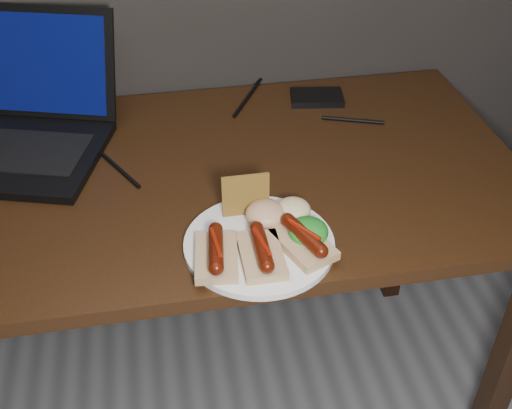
{
  "coord_description": "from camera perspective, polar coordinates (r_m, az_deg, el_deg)",
  "views": [
    {
      "loc": [
        -0.03,
        0.32,
        1.49
      ],
      "look_at": [
        0.12,
        1.17,
        0.82
      ],
      "focal_mm": 45.0,
      "sensor_mm": 36.0,
      "label": 1
    }
  ],
  "objects": [
    {
      "name": "desk_cables",
      "position": [
        1.42,
        -7.56,
        6.12
      ],
      "size": [
        0.93,
        0.43,
        0.01
      ],
      "color": "black",
      "rests_on": "desk"
    },
    {
      "name": "hard_drive",
      "position": [
        1.55,
        5.44,
        9.45
      ],
      "size": [
        0.13,
        0.09,
        0.02
      ],
      "primitive_type": "cube",
      "rotation": [
        0.0,
        0.0,
        -0.15
      ],
      "color": "black",
      "rests_on": "desk"
    },
    {
      "name": "coleslaw_mound",
      "position": [
        1.15,
        3.31,
        -0.46
      ],
      "size": [
        0.06,
        0.06,
        0.04
      ],
      "primitive_type": "ellipsoid",
      "color": "beige",
      "rests_on": "plate"
    },
    {
      "name": "plate",
      "position": [
        1.11,
        0.28,
        -3.54
      ],
      "size": [
        0.33,
        0.33,
        0.01
      ],
      "primitive_type": "cylinder",
      "rotation": [
        0.0,
        0.0,
        0.31
      ],
      "color": "white",
      "rests_on": "desk"
    },
    {
      "name": "crispbread",
      "position": [
        1.14,
        -0.94,
        0.84
      ],
      "size": [
        0.08,
        0.01,
        0.08
      ],
      "primitive_type": "cube",
      "color": "olive",
      "rests_on": "plate"
    },
    {
      "name": "bread_sausage_center",
      "position": [
        1.06,
        0.5,
        -4.24
      ],
      "size": [
        0.07,
        0.12,
        0.04
      ],
      "color": "tan",
      "rests_on": "plate"
    },
    {
      "name": "bread_sausage_right",
      "position": [
        1.09,
        4.25,
        -3.19
      ],
      "size": [
        0.11,
        0.13,
        0.04
      ],
      "color": "tan",
      "rests_on": "plate"
    },
    {
      "name": "salad_greens",
      "position": [
        1.1,
        4.66,
        -2.4
      ],
      "size": [
        0.07,
        0.07,
        0.04
      ],
      "primitive_type": "ellipsoid",
      "color": "#0F4F13",
      "rests_on": "plate"
    },
    {
      "name": "laptop",
      "position": [
        1.45,
        -20.45,
        6.9
      ],
      "size": [
        0.46,
        0.46,
        0.25
      ],
      "color": "black",
      "rests_on": "desk"
    },
    {
      "name": "bread_sausage_left",
      "position": [
        1.06,
        -3.56,
        -4.35
      ],
      "size": [
        0.08,
        0.12,
        0.04
      ],
      "color": "tan",
      "rests_on": "plate"
    },
    {
      "name": "salsa_mound",
      "position": [
        1.14,
        0.86,
        -0.81
      ],
      "size": [
        0.07,
        0.07,
        0.04
      ],
      "primitive_type": "ellipsoid",
      "color": "maroon",
      "rests_on": "plate"
    },
    {
      "name": "desk",
      "position": [
        1.35,
        -6.69,
        -0.39
      ],
      "size": [
        1.4,
        0.7,
        0.75
      ],
      "color": "black",
      "rests_on": "ground"
    }
  ]
}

